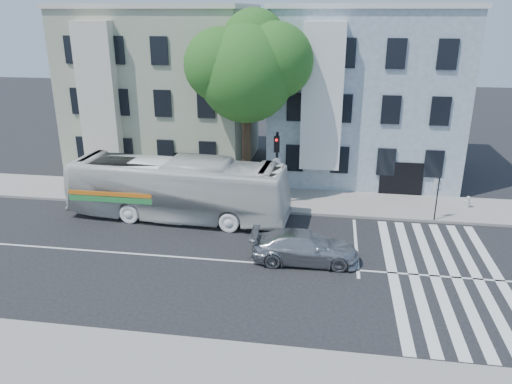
% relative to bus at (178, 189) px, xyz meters
% --- Properties ---
extents(ground, '(120.00, 120.00, 0.00)m').
position_rel_bus_xyz_m(ground, '(3.17, -4.61, -1.71)').
color(ground, black).
rests_on(ground, ground).
extents(sidewalk_far, '(80.00, 4.00, 0.15)m').
position_rel_bus_xyz_m(sidewalk_far, '(3.17, 3.39, -1.63)').
color(sidewalk_far, gray).
rests_on(sidewalk_far, ground).
extents(sidewalk_near, '(80.00, 4.00, 0.15)m').
position_rel_bus_xyz_m(sidewalk_near, '(3.17, -12.61, -1.63)').
color(sidewalk_near, gray).
rests_on(sidewalk_near, ground).
extents(building_left, '(12.00, 10.00, 11.00)m').
position_rel_bus_xyz_m(building_left, '(-3.83, 10.39, 3.79)').
color(building_left, '#A7AD91').
rests_on(building_left, ground).
extents(building_right, '(12.00, 10.00, 11.00)m').
position_rel_bus_xyz_m(building_right, '(10.17, 10.39, 3.79)').
color(building_right, gray).
rests_on(building_right, ground).
extents(street_tree, '(7.30, 5.90, 11.10)m').
position_rel_bus_xyz_m(street_tree, '(3.23, 4.12, 6.13)').
color(street_tree, '#2D2116').
rests_on(street_tree, ground).
extents(bus, '(3.58, 12.39, 3.41)m').
position_rel_bus_xyz_m(bus, '(0.00, 0.00, 0.00)').
color(bus, silver).
rests_on(bus, ground).
extents(sedan, '(2.19, 5.00, 1.43)m').
position_rel_bus_xyz_m(sedan, '(7.23, -4.10, -0.99)').
color(sedan, '#A8AAAF').
rests_on(sedan, ground).
extents(hedge, '(8.14, 4.13, 0.70)m').
position_rel_bus_xyz_m(hedge, '(1.12, 1.69, -1.21)').
color(hedge, '#325C1D').
rests_on(hedge, sidewalk_far).
extents(traffic_signal, '(0.46, 0.54, 4.48)m').
position_rel_bus_xyz_m(traffic_signal, '(5.17, 2.43, 1.19)').
color(traffic_signal, black).
rests_on(traffic_signal, ground).
extents(fire_hydrant, '(0.40, 0.23, 0.70)m').
position_rel_bus_xyz_m(fire_hydrant, '(16.20, 3.68, -1.20)').
color(fire_hydrant, '#B3B2AE').
rests_on(fire_hydrant, sidewalk_far).
extents(far_sign_pole, '(0.45, 0.18, 2.47)m').
position_rel_bus_xyz_m(far_sign_pole, '(13.97, 1.53, 0.01)').
color(far_sign_pole, black).
rests_on(far_sign_pole, sidewalk_far).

